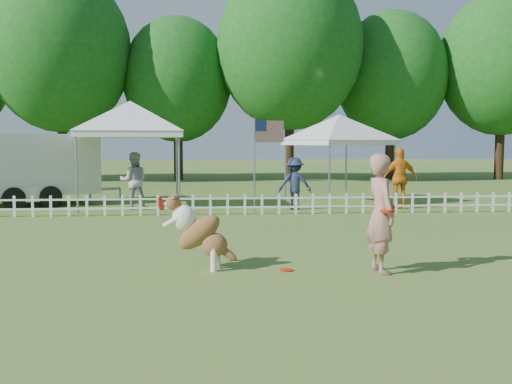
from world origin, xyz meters
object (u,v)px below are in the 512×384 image
at_px(handler, 381,213).
at_px(frisbee_on_turf, 286,270).
at_px(canopy_tent_right, 339,160).
at_px(canopy_tent_left, 131,155).
at_px(spectator_b, 295,184).
at_px(cargo_trailer, 26,169).
at_px(spectator_a, 134,181).
at_px(dog, 200,232).
at_px(flag_pole, 254,165).
at_px(spectator_c, 400,178).

bearing_deg(handler, frisbee_on_turf, 74.88).
distance_m(handler, canopy_tent_right, 10.48).
relative_size(canopy_tent_left, spectator_b, 2.07).
bearing_deg(frisbee_on_turf, cargo_trailer, 125.24).
distance_m(cargo_trailer, spectator_a, 3.98).
bearing_deg(cargo_trailer, canopy_tent_right, -26.26).
bearing_deg(dog, spectator_a, 120.22).
distance_m(dog, cargo_trailer, 11.77).
bearing_deg(flag_pole, cargo_trailer, 137.95).
bearing_deg(spectator_b, cargo_trailer, -5.24).
xyz_separation_m(frisbee_on_turf, canopy_tent_left, (-3.78, 9.57, 1.66)).
bearing_deg(frisbee_on_turf, canopy_tent_left, 111.53).
relative_size(canopy_tent_right, spectator_a, 1.66).
distance_m(frisbee_on_turf, spectator_c, 9.74).
relative_size(handler, canopy_tent_left, 0.57).
height_order(cargo_trailer, spectator_a, cargo_trailer).
bearing_deg(canopy_tent_left, handler, -66.38).
relative_size(dog, canopy_tent_right, 0.42).
xyz_separation_m(spectator_b, spectator_c, (3.35, -0.07, 0.16)).
height_order(handler, cargo_trailer, cargo_trailer).
bearing_deg(handler, spectator_b, -5.61).
bearing_deg(handler, cargo_trailer, 33.56).
xyz_separation_m(flag_pole, spectator_b, (1.31, 0.57, -0.60)).
distance_m(frisbee_on_turf, spectator_b, 8.67).
distance_m(canopy_tent_right, spectator_c, 2.36).
bearing_deg(spectator_b, canopy_tent_right, -131.01).
height_order(canopy_tent_left, flag_pole, canopy_tent_left).
relative_size(dog, spectator_c, 0.64).
bearing_deg(canopy_tent_left, flag_pole, -27.50).
xyz_separation_m(dog, canopy_tent_left, (-2.37, 9.35, 1.05)).
height_order(dog, cargo_trailer, cargo_trailer).
height_order(frisbee_on_turf, cargo_trailer, cargo_trailer).
xyz_separation_m(dog, frisbee_on_turf, (1.40, -0.22, -0.61)).
relative_size(handler, spectator_a, 1.07).
distance_m(handler, spectator_b, 8.75).
bearing_deg(spectator_a, handler, 112.17).
distance_m(spectator_a, spectator_c, 8.40).
height_order(handler, dog, handler).
height_order(dog, canopy_tent_left, canopy_tent_left).
height_order(handler, canopy_tent_right, canopy_tent_right).
bearing_deg(dog, canopy_tent_right, 81.18).
xyz_separation_m(handler, frisbee_on_turf, (-1.50, 0.24, -0.95)).
distance_m(handler, spectator_a, 10.54).
height_order(handler, spectator_c, spectator_c).
xyz_separation_m(dog, spectator_a, (-2.22, 8.75, 0.28)).
distance_m(canopy_tent_left, flag_pole, 4.21).
distance_m(flag_pole, spectator_b, 1.55).
bearing_deg(cargo_trailer, spectator_c, -33.84).
distance_m(handler, flag_pole, 8.31).
bearing_deg(dog, spectator_c, 69.10).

